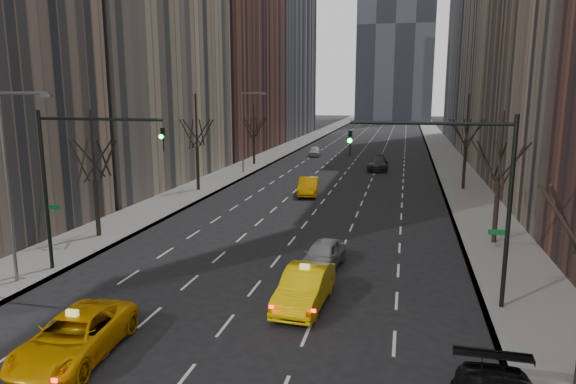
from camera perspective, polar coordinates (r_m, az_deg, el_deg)
The scene contains 18 objects.
sidewalk_left at distance 82.39m, azimuth -0.34°, elevation 4.76°, with size 4.50×320.00×0.15m, color slate.
sidewalk_right at distance 80.40m, azimuth 16.95°, elevation 4.14°, with size 4.50×320.00×0.15m, color slate.
bld_left_far at distance 81.80m, azimuth -7.78°, elevation 20.03°, with size 14.00×28.00×44.00m, color brown.
tree_lw_b at distance 33.78m, azimuth -20.65°, elevation 1.32°, with size 3.36×3.50×7.82m.
tree_lw_c at distance 47.76m, azimuth -10.07°, elevation 4.87°, with size 3.36×3.50×8.74m.
tree_lw_d at distance 64.68m, azimuth -3.82°, elevation 6.14°, with size 3.36×3.50×7.36m.
tree_rw_b at distance 32.59m, azimuth 22.32°, elevation 0.87°, with size 3.36×3.50×7.82m.
tree_rw_c at distance 50.24m, azimuth 19.13°, elevation 4.73°, with size 3.36×3.50×8.74m.
traffic_mast_left at distance 27.02m, azimuth -22.76°, elevation 2.71°, with size 6.69×0.39×8.00m.
traffic_mast_right at distance 22.12m, azimuth 19.30°, elevation 1.29°, with size 6.69×0.39×8.00m.
streetlight_near at distance 26.53m, azimuth -28.32°, elevation 2.40°, with size 2.83×0.22×9.00m.
streetlight_far at distance 57.52m, azimuth -4.75°, elevation 7.59°, with size 2.83×0.22×9.00m.
taxi_suv at distance 19.67m, azimuth -22.64°, elevation -14.62°, with size 2.50×5.42×1.51m, color #ECA404.
taxi_sedan at distance 22.25m, azimuth 1.86°, elevation -10.54°, with size 1.73×4.95×1.63m, color yellow.
silver_sedan_ahead at distance 26.86m, azimuth 3.89°, elevation -6.96°, with size 1.69×4.19×1.43m, color gray.
far_taxi at distance 45.72m, azimuth 2.27°, elevation 0.63°, with size 1.64×4.69×1.55m, color #FA9F05.
far_suv_grey at distance 61.54m, azimuth 9.93°, elevation 3.19°, with size 2.30×5.66×1.64m, color #2B2A2F.
far_car_white at distance 74.26m, azimuth 2.98°, elevation 4.55°, with size 1.64×4.07×1.39m, color beige.
Camera 1 is at (6.60, -9.71, 8.97)m, focal length 32.00 mm.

